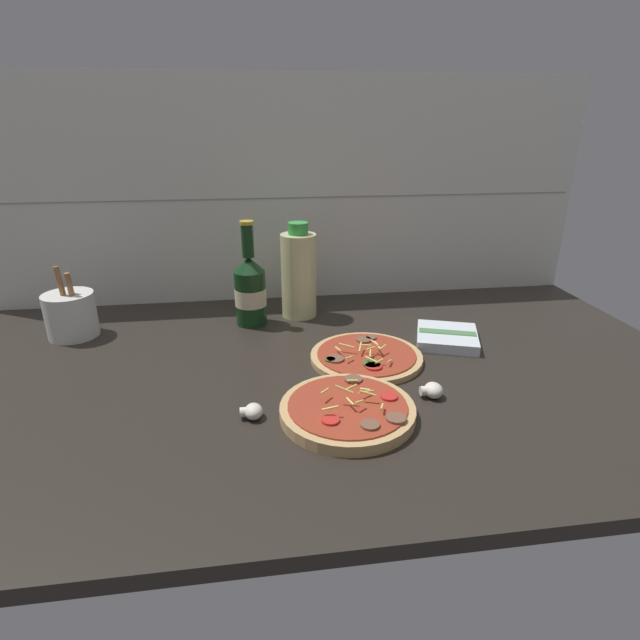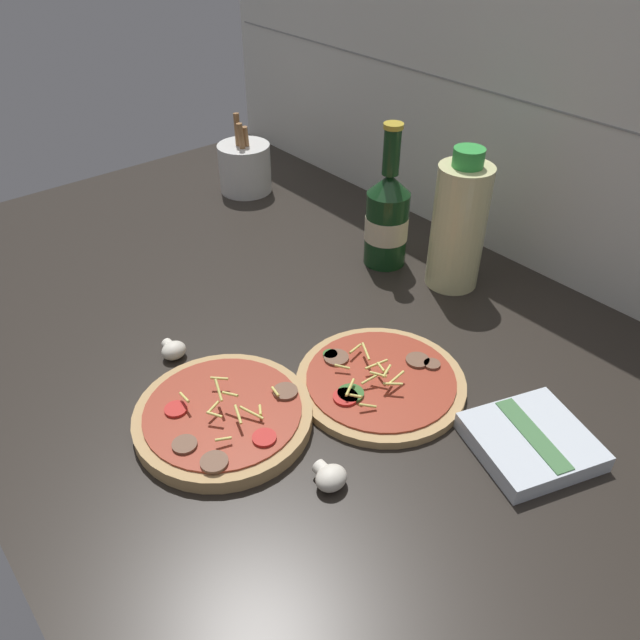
# 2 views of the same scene
# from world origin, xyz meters

# --- Properties ---
(counter_slab) EXTENTS (1.60, 0.90, 0.03)m
(counter_slab) POSITION_xyz_m (0.00, 0.00, 0.01)
(counter_slab) COLOR #28231E
(counter_slab) RESTS_ON ground
(tile_backsplash) EXTENTS (1.60, 0.01, 0.60)m
(tile_backsplash) POSITION_xyz_m (0.00, 0.45, 0.30)
(tile_backsplash) COLOR silver
(tile_backsplash) RESTS_ON ground
(pizza_near) EXTENTS (0.23, 0.23, 0.06)m
(pizza_near) POSITION_xyz_m (0.04, -0.17, 0.04)
(pizza_near) COLOR tan
(pizza_near) RESTS_ON counter_slab
(pizza_far) EXTENTS (0.23, 0.23, 0.04)m
(pizza_far) POSITION_xyz_m (0.12, 0.03, 0.03)
(pizza_far) COLOR tan
(pizza_far) RESTS_ON counter_slab
(beer_bottle) EXTENTS (0.08, 0.08, 0.25)m
(beer_bottle) POSITION_xyz_m (-0.11, 0.27, 0.11)
(beer_bottle) COLOR #143819
(beer_bottle) RESTS_ON counter_slab
(oil_bottle) EXTENTS (0.09, 0.09, 0.24)m
(oil_bottle) POSITION_xyz_m (0.01, 0.31, 0.13)
(oil_bottle) COLOR beige
(oil_bottle) RESTS_ON counter_slab
(mushroom_left) EXTENTS (0.04, 0.04, 0.03)m
(mushroom_left) POSITION_xyz_m (-0.11, -0.15, 0.04)
(mushroom_left) COLOR white
(mushroom_left) RESTS_ON counter_slab
(mushroom_right) EXTENTS (0.04, 0.04, 0.03)m
(mushroom_right) POSITION_xyz_m (0.21, -0.13, 0.04)
(mushroom_right) COLOR white
(mushroom_right) RESTS_ON counter_slab
(utensil_crock) EXTENTS (0.11, 0.11, 0.17)m
(utensil_crock) POSITION_xyz_m (-0.52, 0.25, 0.08)
(utensil_crock) COLOR silver
(utensil_crock) RESTS_ON counter_slab
(dish_towel) EXTENTS (0.17, 0.17, 0.03)m
(dish_towel) POSITION_xyz_m (0.32, 0.09, 0.04)
(dish_towel) COLOR silver
(dish_towel) RESTS_ON counter_slab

